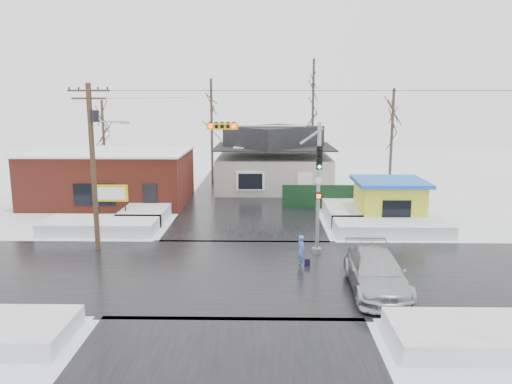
{
  "coord_description": "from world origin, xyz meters",
  "views": [
    {
      "loc": [
        1.19,
        -22.77,
        8.28
      ],
      "look_at": [
        0.7,
        4.85,
        3.0
      ],
      "focal_mm": 35.0,
      "sensor_mm": 36.0,
      "label": 1
    }
  ],
  "objects_px": {
    "kiosk": "(389,201)",
    "pedestrian": "(301,251)",
    "utility_pole": "(94,157)",
    "marquee_sign": "(111,194)",
    "traffic_signal": "(289,170)",
    "car": "(376,273)"
  },
  "relations": [
    {
      "from": "utility_pole",
      "to": "kiosk",
      "type": "xyz_separation_m",
      "value": [
        17.43,
        6.49,
        -3.65
      ]
    },
    {
      "from": "traffic_signal",
      "to": "pedestrian",
      "type": "distance_m",
      "value": 4.3
    },
    {
      "from": "traffic_signal",
      "to": "pedestrian",
      "type": "relative_size",
      "value": 4.48
    },
    {
      "from": "utility_pole",
      "to": "car",
      "type": "relative_size",
      "value": 1.59
    },
    {
      "from": "marquee_sign",
      "to": "car",
      "type": "relative_size",
      "value": 0.45
    },
    {
      "from": "traffic_signal",
      "to": "utility_pole",
      "type": "distance_m",
      "value": 10.39
    },
    {
      "from": "utility_pole",
      "to": "marquee_sign",
      "type": "height_order",
      "value": "utility_pole"
    },
    {
      "from": "kiosk",
      "to": "pedestrian",
      "type": "distance_m",
      "value": 11.15
    },
    {
      "from": "marquee_sign",
      "to": "pedestrian",
      "type": "height_order",
      "value": "marquee_sign"
    },
    {
      "from": "traffic_signal",
      "to": "utility_pole",
      "type": "xyz_separation_m",
      "value": [
        -10.36,
        0.53,
        0.57
      ]
    },
    {
      "from": "marquee_sign",
      "to": "pedestrian",
      "type": "relative_size",
      "value": 1.63
    },
    {
      "from": "kiosk",
      "to": "car",
      "type": "distance_m",
      "value": 12.75
    },
    {
      "from": "utility_pole",
      "to": "car",
      "type": "xyz_separation_m",
      "value": [
        13.94,
        -5.75,
        -4.29
      ]
    },
    {
      "from": "traffic_signal",
      "to": "marquee_sign",
      "type": "distance_m",
      "value": 13.42
    },
    {
      "from": "pedestrian",
      "to": "traffic_signal",
      "type": "bearing_deg",
      "value": -1.86
    },
    {
      "from": "utility_pole",
      "to": "pedestrian",
      "type": "relative_size",
      "value": 5.76
    },
    {
      "from": "pedestrian",
      "to": "car",
      "type": "xyz_separation_m",
      "value": [
        2.99,
        -3.2,
        0.04
      ]
    },
    {
      "from": "kiosk",
      "to": "pedestrian",
      "type": "relative_size",
      "value": 2.95
    },
    {
      "from": "utility_pole",
      "to": "pedestrian",
      "type": "distance_m",
      "value": 12.05
    },
    {
      "from": "marquee_sign",
      "to": "kiosk",
      "type": "relative_size",
      "value": 0.55
    },
    {
      "from": "utility_pole",
      "to": "pedestrian",
      "type": "bearing_deg",
      "value": -13.11
    },
    {
      "from": "utility_pole",
      "to": "kiosk",
      "type": "relative_size",
      "value": 1.96
    }
  ]
}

